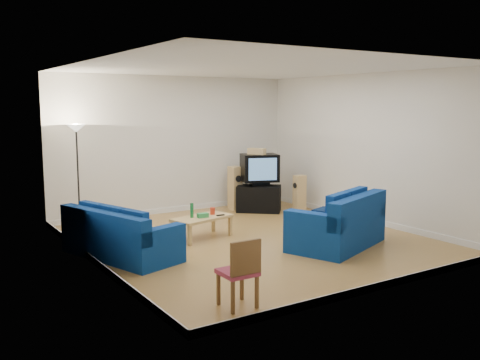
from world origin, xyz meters
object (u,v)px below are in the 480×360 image
coffee_table (202,219)px  television (260,168)px  sofa_three_seat (119,239)px  sofa_loveseat (340,227)px  tv_stand (259,199)px

coffee_table → television: (2.44, 1.60, 0.68)m
sofa_three_seat → sofa_loveseat: (3.58, -1.49, 0.06)m
coffee_table → sofa_three_seat: bearing=-167.7°
sofa_three_seat → tv_stand: sofa_three_seat is taller
sofa_three_seat → sofa_loveseat: size_ratio=1.06×
sofa_three_seat → coffee_table: (1.79, 0.39, 0.06)m
sofa_three_seat → television: size_ratio=2.31×
sofa_three_seat → television: television is taller
coffee_table → tv_stand: 2.85m
television → sofa_three_seat: bearing=-134.4°
sofa_loveseat → television: bearing=58.3°
tv_stand → television: (0.05, 0.05, 0.74)m
television → sofa_loveseat: bearing=-80.1°
sofa_three_seat → television: (4.23, 1.98, 0.74)m
sofa_three_seat → tv_stand: 4.61m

